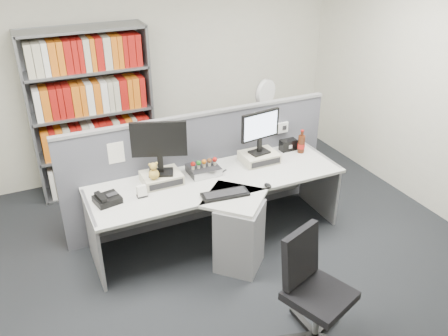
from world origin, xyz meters
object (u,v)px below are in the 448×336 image
filing_cabinet (263,146)px  desk_fan (265,96)px  speaker (288,145)px  keyboard (225,194)px  desk (226,211)px  monitor_left (159,143)px  cola_bottle (301,144)px  mouse (268,186)px  desk_calendar (142,192)px  desktop_pc (204,170)px  shelving_unit (92,115)px  monitor_right (260,129)px  desk_phone (107,199)px  office_chair (312,287)px

filing_cabinet → desk_fan: bearing=-90.0°
speaker → keyboard: bearing=-150.4°
desk → speaker: size_ratio=13.90×
monitor_left → speaker: 1.58m
monitor_left → speaker: size_ratio=2.91×
desk → cola_bottle: (1.10, 0.38, 0.36)m
mouse → desk_calendar: 1.21m
desk → desk_fan: size_ratio=4.60×
desktop_pc → shelving_unit: 1.69m
speaker → desk_fan: desk_fan is taller
desk → keyboard: bearing=-120.5°
monitor_right → desk_calendar: monitor_right is taller
filing_cabinet → desk_fan: desk_fan is taller
keyboard → mouse: 0.45m
speaker → desk_fan: (0.20, 0.90, 0.27)m
mouse → desk_fan: bearing=62.0°
desk → keyboard: size_ratio=5.60×
desk_calendar → desk_fan: size_ratio=0.21×
monitor_right → shelving_unit: size_ratio=0.24×
desk → desk_fan: (1.20, 1.40, 0.60)m
shelving_unit → speaker: bearing=-35.4°
cola_bottle → desk_fan: 1.05m
monitor_right → cola_bottle: monitor_right is taller
monitor_left → monitor_right: (1.10, -0.00, -0.04)m
monitor_right → desktop_pc: 0.73m
mouse → desk_fan: desk_fan is taller
monitor_left → desk_phone: (-0.58, -0.15, -0.39)m
office_chair → monitor_left: bearing=110.8°
monitor_left → desktop_pc: size_ratio=1.79×
keyboard → desk_phone: desk_phone is taller
keyboard → mouse: size_ratio=4.71×
shelving_unit → mouse: bearing=-57.4°
office_chair → desktop_pc: bearing=96.6°
monitor_left → desk_phone: bearing=-165.5°
keyboard → filing_cabinet: 2.01m
mouse → cola_bottle: size_ratio=0.37×
desk_phone → office_chair: (1.23, -1.55, -0.25)m
mouse → shelving_unit: 2.38m
desk → monitor_left: monitor_left is taller
speaker → office_chair: 2.04m
mouse → shelving_unit: shelving_unit is taller
monitor_right → desktop_pc: bearing=180.0°
keyboard → desk_fan: desk_fan is taller
filing_cabinet → office_chair: bearing=-111.7°
desk_phone → filing_cabinet: (2.31, 1.17, -0.41)m
desk_fan → office_chair: size_ratio=0.59×
monitor_left → office_chair: bearing=-69.2°
desktop_pc → filing_cabinet: (1.28, 1.02, -0.41)m
monitor_right → cola_bottle: (0.53, 0.00, -0.28)m
mouse → shelving_unit: size_ratio=0.05×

